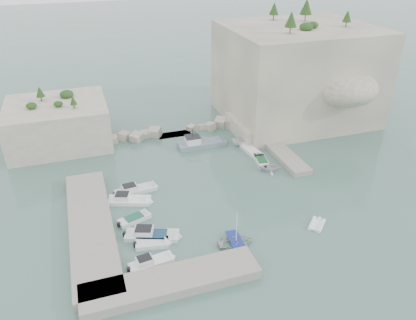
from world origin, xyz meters
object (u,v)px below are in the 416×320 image
object	(u,v)px
motorboat_a	(136,192)
tender_east_c	(252,152)
motorboat_d	(152,237)
motorboat_c	(134,221)
rowboat	(236,244)
tender_east_b	(261,163)
motorboat_f	(152,265)
inflatable_dinghy	(317,226)
tender_east_d	(244,145)
tender_east_a	(269,171)
motorboat_b	(129,202)
work_boat	(202,146)
motorboat_e	(152,245)

from	to	relation	value
motorboat_a	tender_east_c	xyz separation A→B (m)	(19.84, 5.64, 0.00)
motorboat_d	motorboat_c	bearing A→B (deg)	131.17
rowboat	tender_east_b	distance (m)	19.77
rowboat	tender_east_b	xyz separation A→B (m)	(10.90, 16.49, 0.00)
motorboat_f	motorboat_c	bearing A→B (deg)	85.32
motorboat_f	inflatable_dinghy	distance (m)	20.37
motorboat_d	tender_east_b	world-z (taller)	motorboat_d
motorboat_a	motorboat_d	xyz separation A→B (m)	(0.18, -10.20, 0.00)
rowboat	tender_east_d	distance (m)	25.33
tender_east_a	tender_east_b	xyz separation A→B (m)	(-0.07, 2.69, 0.00)
inflatable_dinghy	tender_east_a	size ratio (longest dim) A/B	0.88
motorboat_a	tender_east_c	bearing A→B (deg)	9.51
tender_east_b	tender_east_c	distance (m)	3.60
motorboat_c	rowboat	distance (m)	13.06
motorboat_d	tender_east_d	world-z (taller)	tender_east_d
rowboat	tender_east_b	size ratio (longest dim) A/B	0.87
motorboat_b	rowboat	distance (m)	15.99
motorboat_f	tender_east_b	world-z (taller)	motorboat_f
motorboat_d	motorboat_f	distance (m)	4.57
rowboat	motorboat_b	bearing A→B (deg)	42.95
motorboat_c	tender_east_a	size ratio (longest dim) A/B	1.31
motorboat_c	work_boat	world-z (taller)	work_boat
tender_east_b	work_boat	distance (m)	10.89
motorboat_e	tender_east_d	distance (m)	28.24
inflatable_dinghy	motorboat_c	bearing A→B (deg)	114.74
motorboat_a	motorboat_d	distance (m)	10.20
motorboat_c	tender_east_c	xyz separation A→B (m)	(21.12, 12.03, 0.00)
tender_east_d	rowboat	bearing A→B (deg)	163.33
motorboat_b	motorboat_d	xyz separation A→B (m)	(1.45, -8.01, 0.00)
motorboat_d	motorboat_e	xyz separation A→B (m)	(-0.27, -1.40, 0.00)
motorboat_f	tender_east_d	size ratio (longest dim) A/B	1.21
tender_east_b	motorboat_b	bearing A→B (deg)	111.87
motorboat_c	work_boat	distance (m)	21.89
motorboat_c	tender_east_b	world-z (taller)	same
motorboat_c	tender_east_d	bearing A→B (deg)	17.09
tender_east_d	motorboat_b	bearing A→B (deg)	125.37
motorboat_a	inflatable_dinghy	bearing A→B (deg)	-42.70
motorboat_c	tender_east_a	xyz separation A→B (m)	(21.25, 5.74, 0.00)
motorboat_e	work_boat	bearing A→B (deg)	69.97
motorboat_a	work_boat	bearing A→B (deg)	32.47
motorboat_c	motorboat_e	distance (m)	5.35
tender_east_b	motorboat_d	bearing A→B (deg)	132.39
motorboat_d	tender_east_c	size ratio (longest dim) A/B	1.24
work_boat	motorboat_c	bearing A→B (deg)	-129.96
motorboat_a	work_boat	xyz separation A→B (m)	(12.84, 10.34, 0.00)
motorboat_d	motorboat_f	bearing A→B (deg)	-82.09
tender_east_c	motorboat_c	bearing A→B (deg)	113.07
motorboat_e	rowboat	distance (m)	9.52
motorboat_a	motorboat_c	xyz separation A→B (m)	(-1.28, -6.39, 0.00)
motorboat_a	tender_east_a	bearing A→B (deg)	-8.22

